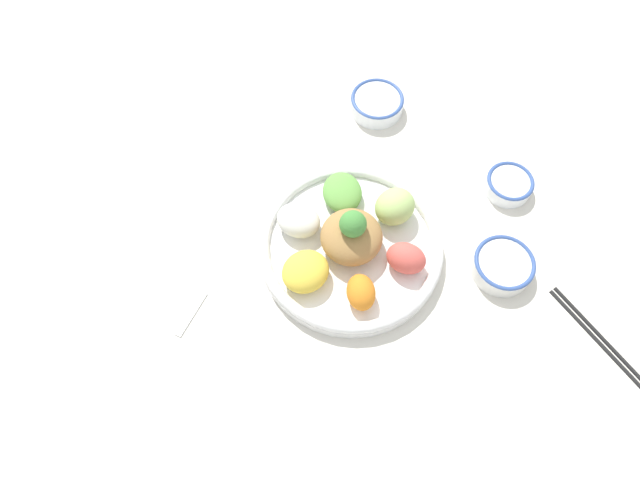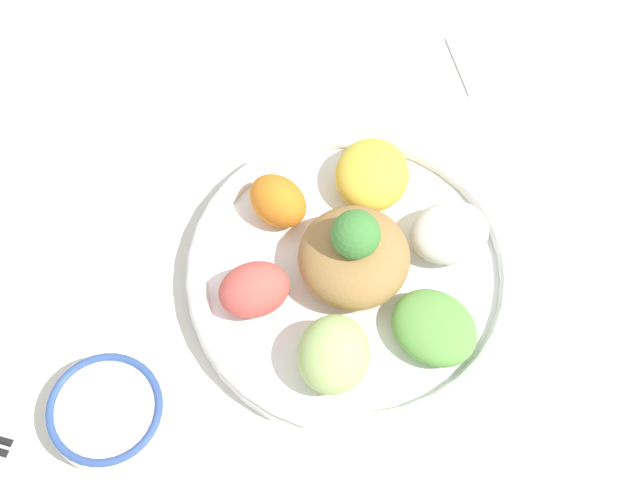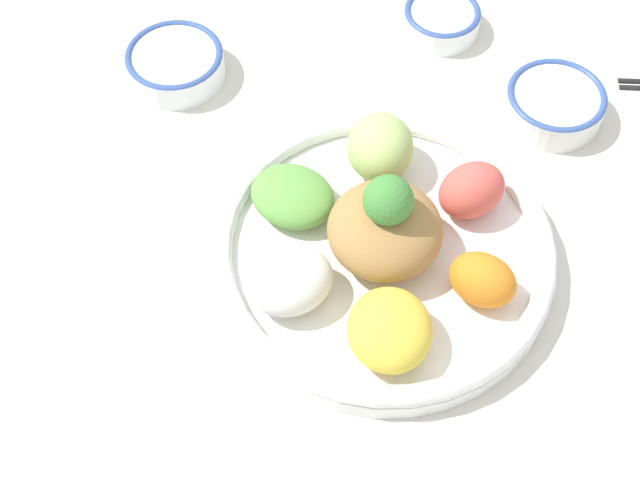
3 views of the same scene
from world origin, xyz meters
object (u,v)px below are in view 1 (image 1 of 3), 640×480
object	(u,v)px
sauce_bowl_dark	(509,184)
serving_spoon_main	(204,292)
chopsticks_pair_near	(602,340)
salad_platter	(350,242)
rice_bowl_blue	(377,103)
sauce_bowl_red	(503,265)

from	to	relation	value
sauce_bowl_dark	serving_spoon_main	distance (m)	0.59
sauce_bowl_dark	chopsticks_pair_near	size ratio (longest dim) A/B	0.45
salad_platter	chopsticks_pair_near	xyz separation A→B (m)	(0.01, -0.44, -0.03)
rice_bowl_blue	serving_spoon_main	world-z (taller)	rice_bowl_blue
rice_bowl_blue	chopsticks_pair_near	world-z (taller)	rice_bowl_blue
sauce_bowl_red	sauce_bowl_dark	distance (m)	0.17
sauce_bowl_dark	chopsticks_pair_near	distance (m)	0.31
salad_platter	sauce_bowl_dark	xyz separation A→B (m)	(0.24, -0.22, -0.01)
sauce_bowl_red	rice_bowl_blue	bearing A→B (deg)	52.38
rice_bowl_blue	serving_spoon_main	distance (m)	0.51
rice_bowl_blue	chopsticks_pair_near	xyz separation A→B (m)	(-0.31, -0.51, -0.02)
serving_spoon_main	sauce_bowl_red	bearing A→B (deg)	120.86
sauce_bowl_dark	sauce_bowl_red	bearing A→B (deg)	-169.44
chopsticks_pair_near	sauce_bowl_red	bearing A→B (deg)	14.87
chopsticks_pair_near	serving_spoon_main	size ratio (longest dim) A/B	1.48
salad_platter	sauce_bowl_red	bearing A→B (deg)	-75.25
chopsticks_pair_near	rice_bowl_blue	bearing A→B (deg)	1.01
chopsticks_pair_near	serving_spoon_main	bearing A→B (deg)	48.24
sauce_bowl_dark	salad_platter	bearing A→B (deg)	136.32
rice_bowl_blue	sauce_bowl_red	bearing A→B (deg)	-127.62
sauce_bowl_red	salad_platter	bearing A→B (deg)	104.75
sauce_bowl_red	chopsticks_pair_near	distance (m)	0.20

